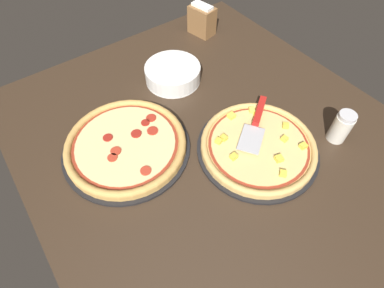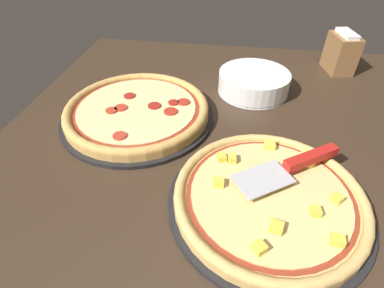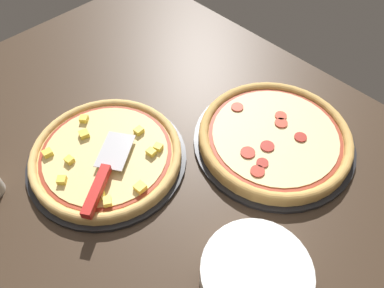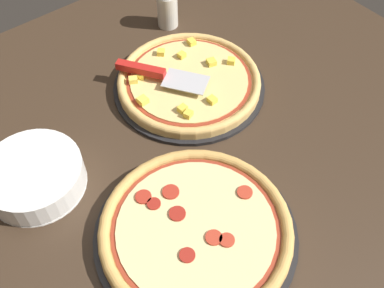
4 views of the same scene
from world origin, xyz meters
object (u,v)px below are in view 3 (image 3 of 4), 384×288
object	(u,v)px
pizza_front	(106,154)
pizza_back	(275,136)
plate_stack	(255,276)
serving_spatula	(101,180)

from	to	relation	value
pizza_front	pizza_back	distance (cm)	41.88
pizza_back	plate_stack	world-z (taller)	plate_stack
pizza_front	serving_spatula	world-z (taller)	serving_spatula
plate_stack	serving_spatula	bearing A→B (deg)	-166.73
pizza_back	serving_spatula	world-z (taller)	serving_spatula
pizza_back	plate_stack	bearing A→B (deg)	-58.29
pizza_front	serving_spatula	size ratio (longest dim) A/B	1.65
pizza_front	serving_spatula	distance (cm)	9.80
plate_stack	pizza_front	bearing A→B (deg)	-176.42
pizza_front	plate_stack	distance (cm)	44.16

